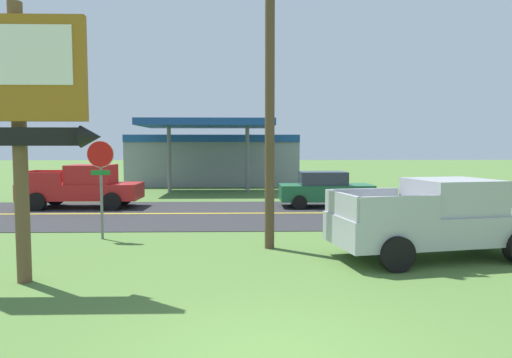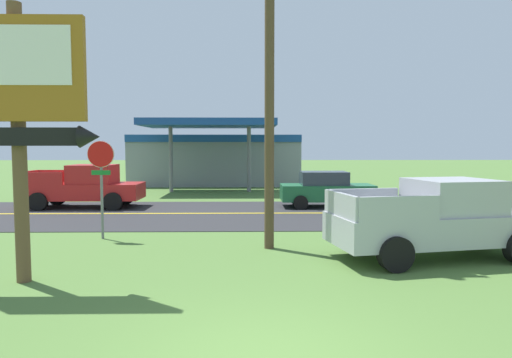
% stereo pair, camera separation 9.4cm
% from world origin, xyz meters
% --- Properties ---
extents(road_asphalt, '(140.00, 8.00, 0.02)m').
position_xyz_m(road_asphalt, '(0.00, 13.00, 0.01)').
color(road_asphalt, '#2B2B2D').
rests_on(road_asphalt, ground).
extents(road_centre_line, '(126.00, 0.20, 0.01)m').
position_xyz_m(road_centre_line, '(0.00, 13.00, 0.02)').
color(road_centre_line, gold).
rests_on(road_centre_line, road_asphalt).
extents(motel_sign, '(3.11, 0.54, 5.61)m').
position_xyz_m(motel_sign, '(-4.78, 3.52, 3.75)').
color(motel_sign, brown).
rests_on(motel_sign, ground).
extents(stop_sign, '(0.80, 0.08, 2.95)m').
position_xyz_m(stop_sign, '(-4.63, 7.97, 2.03)').
color(stop_sign, slate).
rests_on(stop_sign, ground).
extents(utility_pole, '(1.72, 0.26, 9.80)m').
position_xyz_m(utility_pole, '(0.33, 6.63, 5.19)').
color(utility_pole, brown).
rests_on(utility_pole, ground).
extents(gas_station, '(12.00, 11.50, 4.40)m').
position_xyz_m(gas_station, '(-2.58, 27.89, 1.94)').
color(gas_station, gray).
rests_on(gas_station, ground).
extents(pickup_silver_parked_on_lawn, '(5.48, 2.96, 1.96)m').
position_xyz_m(pickup_silver_parked_on_lawn, '(4.48, 5.50, 0.96)').
color(pickup_silver_parked_on_lawn, '#A8AAAF').
rests_on(pickup_silver_parked_on_lawn, ground).
extents(pickup_red_on_road, '(5.20, 2.24, 1.96)m').
position_xyz_m(pickup_red_on_road, '(-7.65, 15.00, 0.96)').
color(pickup_red_on_road, red).
rests_on(pickup_red_on_road, ground).
extents(car_green_near_lane, '(4.20, 2.00, 1.64)m').
position_xyz_m(car_green_near_lane, '(3.34, 15.00, 0.83)').
color(car_green_near_lane, '#1E6038').
rests_on(car_green_near_lane, ground).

